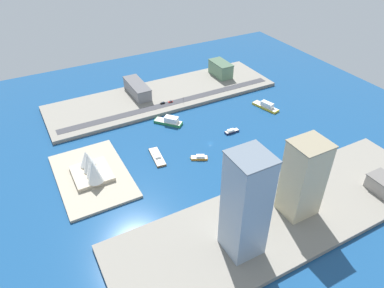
{
  "coord_description": "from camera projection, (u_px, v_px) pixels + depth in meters",
  "views": [
    {
      "loc": [
        -212.49,
        132.5,
        178.1
      ],
      "look_at": [
        0.48,
        17.58,
        4.88
      ],
      "focal_mm": 33.29,
      "sensor_mm": 36.0,
      "label": 1
    }
  ],
  "objects": [
    {
      "name": "ground_plane",
      "position": [
        210.0,
        143.0,
        306.89
      ],
      "size": [
        440.0,
        440.0,
        0.0
      ],
      "primitive_type": "plane",
      "color": "navy"
    },
    {
      "name": "quay_west",
      "position": [
        284.0,
        215.0,
        236.93
      ],
      "size": [
        70.0,
        240.0,
        3.31
      ],
      "primitive_type": "cube",
      "color": "gray",
      "rests_on": "ground_plane"
    },
    {
      "name": "quay_east",
      "position": [
        164.0,
        95.0,
        374.92
      ],
      "size": [
        70.0,
        240.0,
        3.31
      ],
      "primitive_type": "cube",
      "color": "gray",
      "rests_on": "ground_plane"
    },
    {
      "name": "peninsula_point",
      "position": [
        92.0,
        176.0,
        270.29
      ],
      "size": [
        78.35,
        51.1,
        2.0
      ],
      "primitive_type": "cube",
      "color": "#A89E89",
      "rests_on": "ground_plane"
    },
    {
      "name": "road_strip",
      "position": [
        172.0,
        103.0,
        358.26
      ],
      "size": [
        9.06,
        228.0,
        0.15
      ],
      "primitive_type": "cube",
      "color": "#38383D",
      "rests_on": "quay_east"
    },
    {
      "name": "ferry_green_doubledeck",
      "position": [
        169.0,
        121.0,
        330.92
      ],
      "size": [
        25.31,
        23.56,
        7.55
      ],
      "color": "#2D8C4C",
      "rests_on": "ground_plane"
    },
    {
      "name": "water_taxi_orange",
      "position": [
        199.0,
        157.0,
        288.4
      ],
      "size": [
        10.59,
        14.38,
        3.63
      ],
      "color": "orange",
      "rests_on": "ground_plane"
    },
    {
      "name": "ferry_yellow_fast",
      "position": [
        266.0,
        106.0,
        355.04
      ],
      "size": [
        29.65,
        14.78,
        6.77
      ],
      "color": "yellow",
      "rests_on": "ground_plane"
    },
    {
      "name": "patrol_launch_navy",
      "position": [
        232.0,
        131.0,
        319.87
      ],
      "size": [
        4.31,
        14.72,
        3.39
      ],
      "color": "#1E284C",
      "rests_on": "ground_plane"
    },
    {
      "name": "tugboat_red",
      "position": [
        319.0,
        144.0,
        303.18
      ],
      "size": [
        8.21,
        17.1,
        3.72
      ],
      "color": "red",
      "rests_on": "ground_plane"
    },
    {
      "name": "sailboat_small_white",
      "position": [
        246.0,
        152.0,
        295.65
      ],
      "size": [
        5.67,
        10.57,
        9.65
      ],
      "color": "white",
      "rests_on": "ground_plane"
    },
    {
      "name": "barge_flat_brown",
      "position": [
        157.0,
        157.0,
        289.8
      ],
      "size": [
        27.08,
        10.48,
        3.15
      ],
      "color": "brown",
      "rests_on": "ground_plane"
    },
    {
      "name": "warehouse_low_gray",
      "position": [
        137.0,
        88.0,
        370.7
      ],
      "size": [
        44.72,
        15.51,
        12.29
      ],
      "color": "gray",
      "rests_on": "quay_east"
    },
    {
      "name": "office_block_beige",
      "position": [
        303.0,
        179.0,
        222.82
      ],
      "size": [
        20.17,
        22.66,
        54.83
      ],
      "color": "#C6B793",
      "rests_on": "quay_west"
    },
    {
      "name": "terminal_long_green",
      "position": [
        221.0,
        69.0,
        406.95
      ],
      "size": [
        30.65,
        16.17,
        15.94
      ],
      "color": "slate",
      "rests_on": "quay_east"
    },
    {
      "name": "tower_tall_glass",
      "position": [
        246.0,
        206.0,
        194.05
      ],
      "size": [
        21.66,
        20.9,
        68.65
      ],
      "color": "#8C9EB2",
      "rests_on": "quay_west"
    },
    {
      "name": "suv_black",
      "position": [
        163.0,
        103.0,
        356.39
      ],
      "size": [
        2.01,
        5.09,
        1.58
      ],
      "color": "black",
      "rests_on": "road_strip"
    },
    {
      "name": "pickup_red",
      "position": [
        171.0,
        102.0,
        358.63
      ],
      "size": [
        2.09,
        4.84,
        1.51
      ],
      "color": "black",
      "rests_on": "road_strip"
    },
    {
      "name": "traffic_light_waterfront",
      "position": [
        183.0,
        99.0,
        355.14
      ],
      "size": [
        0.36,
        0.36,
        6.5
      ],
      "color": "black",
      "rests_on": "quay_east"
    },
    {
      "name": "opera_landmark",
      "position": [
        91.0,
        168.0,
        264.69
      ],
      "size": [
        35.4,
        27.77,
        20.34
      ],
      "color": "#BCAD93",
      "rests_on": "peninsula_point"
    },
    {
      "name": "park_tree_cluster",
      "position": [
        255.0,
        210.0,
        230.3
      ],
      "size": [
        6.94,
        21.5,
        9.14
      ],
      "color": "brown",
      "rests_on": "quay_west"
    }
  ]
}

